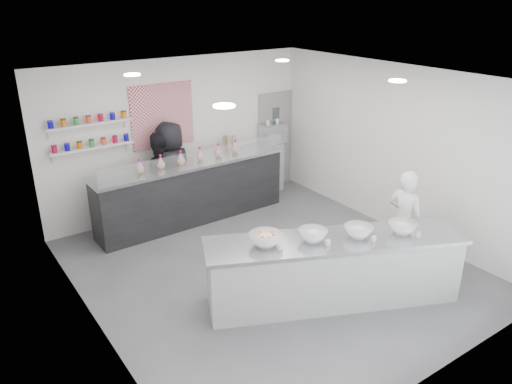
% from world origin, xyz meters
% --- Properties ---
extents(floor, '(6.00, 6.00, 0.00)m').
position_xyz_m(floor, '(0.00, 0.00, 0.00)').
color(floor, '#515156').
rests_on(floor, ground).
extents(ceiling, '(6.00, 6.00, 0.00)m').
position_xyz_m(ceiling, '(0.00, 0.00, 3.00)').
color(ceiling, white).
rests_on(ceiling, floor).
extents(back_wall, '(5.50, 0.00, 5.50)m').
position_xyz_m(back_wall, '(0.00, 3.00, 1.50)').
color(back_wall, white).
rests_on(back_wall, floor).
extents(left_wall, '(0.00, 6.00, 6.00)m').
position_xyz_m(left_wall, '(-2.75, 0.00, 1.50)').
color(left_wall, white).
rests_on(left_wall, floor).
extents(right_wall, '(0.00, 6.00, 6.00)m').
position_xyz_m(right_wall, '(2.75, 0.00, 1.50)').
color(right_wall, white).
rests_on(right_wall, floor).
extents(back_door, '(0.88, 0.04, 2.10)m').
position_xyz_m(back_door, '(2.30, 2.97, 1.05)').
color(back_door, gray).
rests_on(back_door, floor).
extents(pattern_panel, '(1.25, 0.03, 1.20)m').
position_xyz_m(pattern_panel, '(-0.35, 2.98, 1.95)').
color(pattern_panel, '#B3112D').
rests_on(pattern_panel, back_wall).
extents(jar_shelf_lower, '(1.45, 0.22, 0.04)m').
position_xyz_m(jar_shelf_lower, '(-1.75, 2.90, 1.60)').
color(jar_shelf_lower, silver).
rests_on(jar_shelf_lower, back_wall).
extents(jar_shelf_upper, '(1.45, 0.22, 0.04)m').
position_xyz_m(jar_shelf_upper, '(-1.75, 2.90, 2.02)').
color(jar_shelf_upper, silver).
rests_on(jar_shelf_upper, back_wall).
extents(preserve_jars, '(1.45, 0.10, 0.56)m').
position_xyz_m(preserve_jars, '(-1.75, 2.88, 1.88)').
color(preserve_jars, '#D00031').
rests_on(preserve_jars, jar_shelf_lower).
extents(downlight_0, '(0.24, 0.24, 0.02)m').
position_xyz_m(downlight_0, '(-1.40, -1.00, 2.98)').
color(downlight_0, white).
rests_on(downlight_0, ceiling).
extents(downlight_1, '(0.24, 0.24, 0.02)m').
position_xyz_m(downlight_1, '(1.40, -1.00, 2.98)').
color(downlight_1, white).
rests_on(downlight_1, ceiling).
extents(downlight_2, '(0.24, 0.24, 0.02)m').
position_xyz_m(downlight_2, '(-1.40, 1.60, 2.98)').
color(downlight_2, white).
rests_on(downlight_2, ceiling).
extents(downlight_3, '(0.24, 0.24, 0.02)m').
position_xyz_m(downlight_3, '(1.40, 1.60, 2.98)').
color(downlight_3, white).
rests_on(downlight_3, ceiling).
extents(prep_counter, '(3.63, 2.24, 0.99)m').
position_xyz_m(prep_counter, '(0.20, -1.22, 0.49)').
color(prep_counter, '#A4A5A0').
rests_on(prep_counter, floor).
extents(back_bar, '(3.80, 0.77, 1.17)m').
position_xyz_m(back_bar, '(-0.15, 2.31, 0.59)').
color(back_bar, black).
rests_on(back_bar, floor).
extents(sneeze_guard, '(3.73, 0.09, 0.32)m').
position_xyz_m(sneeze_guard, '(-0.14, 1.97, 1.33)').
color(sneeze_guard, white).
rests_on(sneeze_guard, back_bar).
extents(espresso_ledge, '(1.43, 0.45, 1.06)m').
position_xyz_m(espresso_ledge, '(1.55, 2.78, 0.53)').
color(espresso_ledge, '#A4A5A0').
rests_on(espresso_ledge, floor).
extents(espresso_machine, '(0.54, 0.37, 0.41)m').
position_xyz_m(espresso_machine, '(2.09, 2.78, 1.27)').
color(espresso_machine, '#93969E').
rests_on(espresso_machine, espresso_ledge).
extents(cup_stacks, '(0.24, 0.24, 0.34)m').
position_xyz_m(cup_stacks, '(1.00, 2.78, 1.23)').
color(cup_stacks, tan).
rests_on(cup_stacks, espresso_ledge).
extents(prep_bowls, '(2.35, 1.43, 0.16)m').
position_xyz_m(prep_bowls, '(0.20, -1.22, 1.07)').
color(prep_bowls, white).
rests_on(prep_bowls, prep_counter).
extents(label_cards, '(2.01, 0.04, 0.07)m').
position_xyz_m(label_cards, '(0.41, -1.69, 1.02)').
color(label_cards, white).
rests_on(label_cards, prep_counter).
extents(cookie_bags, '(2.15, 0.19, 0.26)m').
position_xyz_m(cookie_bags, '(-0.15, 2.31, 1.30)').
color(cookie_bags, '#C860AA').
rests_on(cookie_bags, back_bar).
extents(woman_prep, '(0.45, 0.63, 1.64)m').
position_xyz_m(woman_prep, '(1.72, -1.16, 0.82)').
color(woman_prep, white).
rests_on(woman_prep, floor).
extents(staff_left, '(1.01, 0.89, 1.76)m').
position_xyz_m(staff_left, '(-0.67, 2.60, 0.88)').
color(staff_left, black).
rests_on(staff_left, floor).
extents(staff_right, '(1.00, 0.71, 1.92)m').
position_xyz_m(staff_right, '(-0.42, 2.60, 0.96)').
color(staff_right, black).
rests_on(staff_right, floor).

